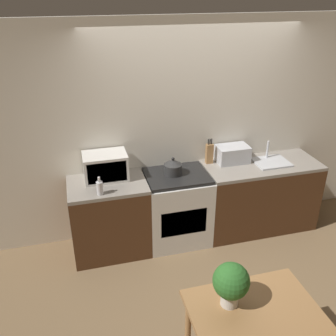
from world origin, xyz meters
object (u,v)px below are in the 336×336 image
(bottle, at_px, (100,188))
(toaster_oven, at_px, (233,154))
(dining_table, at_px, (256,323))
(kettle, at_px, (173,167))
(stove_range, at_px, (177,208))
(microwave, at_px, (105,166))

(bottle, relative_size, toaster_oven, 0.52)
(dining_table, bearing_deg, kettle, 92.19)
(bottle, bearing_deg, dining_table, -61.76)
(toaster_oven, relative_size, dining_table, 0.41)
(bottle, bearing_deg, toaster_oven, 12.78)
(kettle, bearing_deg, toaster_oven, 9.23)
(toaster_oven, height_order, dining_table, toaster_oven)
(stove_range, relative_size, toaster_oven, 2.30)
(stove_range, height_order, bottle, bottle)
(kettle, height_order, microwave, microwave)
(toaster_oven, bearing_deg, dining_table, -108.73)
(microwave, height_order, dining_table, microwave)
(microwave, xyz_separation_m, dining_table, (0.84, -2.09, -0.40))
(stove_range, distance_m, dining_table, 1.98)
(stove_range, height_order, toaster_oven, toaster_oven)
(kettle, bearing_deg, microwave, 173.00)
(stove_range, bearing_deg, microwave, 171.30)
(bottle, bearing_deg, kettle, 15.98)
(toaster_oven, distance_m, dining_table, 2.27)
(kettle, xyz_separation_m, dining_table, (0.08, -2.00, -0.34))
(stove_range, relative_size, microwave, 1.86)
(stove_range, height_order, microwave, microwave)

